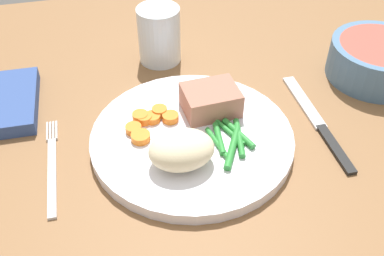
# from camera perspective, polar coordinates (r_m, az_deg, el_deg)

# --- Properties ---
(dining_table) EXTENTS (1.20, 0.90, 0.02)m
(dining_table) POSITION_cam_1_polar(r_m,az_deg,el_deg) (0.60, -3.48, -2.06)
(dining_table) COLOR brown
(dining_table) RESTS_ON ground
(dinner_plate) EXTENTS (0.26, 0.26, 0.02)m
(dinner_plate) POSITION_cam_1_polar(r_m,az_deg,el_deg) (0.58, -0.00, -1.32)
(dinner_plate) COLOR white
(dinner_plate) RESTS_ON dining_table
(meat_portion) EXTENTS (0.08, 0.06, 0.03)m
(meat_portion) POSITION_cam_1_polar(r_m,az_deg,el_deg) (0.60, 2.38, 3.57)
(meat_portion) COLOR #A86B56
(meat_portion) RESTS_ON dinner_plate
(mashed_potatoes) EXTENTS (0.08, 0.06, 0.04)m
(mashed_potatoes) POSITION_cam_1_polar(r_m,az_deg,el_deg) (0.53, -1.33, -2.79)
(mashed_potatoes) COLOR beige
(mashed_potatoes) RESTS_ON dinner_plate
(carrot_slices) EXTENTS (0.07, 0.07, 0.01)m
(carrot_slices) POSITION_cam_1_polar(r_m,az_deg,el_deg) (0.59, -5.51, 0.84)
(carrot_slices) COLOR orange
(carrot_slices) RESTS_ON dinner_plate
(green_beans) EXTENTS (0.05, 0.09, 0.01)m
(green_beans) POSITION_cam_1_polar(r_m,az_deg,el_deg) (0.57, 4.96, -1.51)
(green_beans) COLOR #2D8C38
(green_beans) RESTS_ON dinner_plate
(fork) EXTENTS (0.01, 0.17, 0.00)m
(fork) POSITION_cam_1_polar(r_m,az_deg,el_deg) (0.58, -17.34, -4.59)
(fork) COLOR silver
(fork) RESTS_ON dining_table
(knife) EXTENTS (0.02, 0.21, 0.01)m
(knife) POSITION_cam_1_polar(r_m,az_deg,el_deg) (0.64, 15.69, 0.63)
(knife) COLOR black
(knife) RESTS_ON dining_table
(water_glass) EXTENTS (0.07, 0.07, 0.09)m
(water_glass) POSITION_cam_1_polar(r_m,az_deg,el_deg) (0.73, -4.16, 11.25)
(water_glass) COLOR silver
(water_glass) RESTS_ON dining_table
(salad_bowl) EXTENTS (0.15, 0.15, 0.06)m
(salad_bowl) POSITION_cam_1_polar(r_m,az_deg,el_deg) (0.74, 22.55, 8.17)
(salad_bowl) COLOR #4C7299
(salad_bowl) RESTS_ON dining_table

